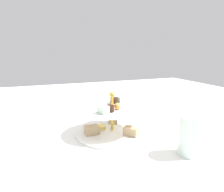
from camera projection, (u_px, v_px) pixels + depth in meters
ground_plane at (112, 133)px, 0.75m from camera, size 2.40×2.40×0.00m
tiered_serving_stand at (112, 122)px, 0.74m from camera, size 0.28×0.28×0.16m
water_glass_tall_right at (190, 135)px, 0.59m from camera, size 0.07×0.07×0.12m
water_glass_short_left at (98, 104)px, 1.01m from camera, size 0.06×0.06×0.08m
teacup_with_saucer at (128, 106)px, 1.02m from camera, size 0.09×0.09×0.05m
butter_knife_left at (51, 183)px, 0.47m from camera, size 0.13×0.13×0.00m
butter_knife_right at (177, 119)px, 0.90m from camera, size 0.05×0.17×0.00m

